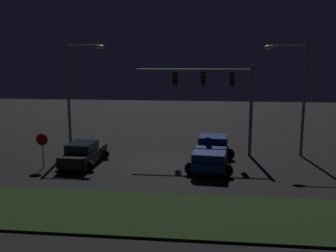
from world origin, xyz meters
TOP-DOWN VIEW (x-y plane):
  - ground_plane at (0.00, 0.00)m, footprint 80.00×80.00m
  - grass_median at (0.00, -7.88)m, footprint 20.05×4.76m
  - pickup_truck at (3.50, 0.01)m, footprint 3.21×5.56m
  - car_sedan at (-4.88, -0.49)m, footprint 2.58×4.46m
  - traffic_signal_gantry at (3.79, 3.02)m, footprint 8.32×0.56m
  - street_lamp_left at (-6.60, 3.31)m, footprint 3.00×0.44m
  - street_lamp_right at (9.26, 3.41)m, footprint 3.02×0.44m
  - stop_sign at (-7.17, -1.54)m, footprint 0.76×0.08m

SIDE VIEW (x-z plane):
  - ground_plane at x=0.00m, z-range 0.00..0.00m
  - grass_median at x=0.00m, z-range 0.00..0.10m
  - car_sedan at x=-4.88m, z-range -0.02..1.49m
  - pickup_truck at x=3.50m, z-range 0.10..1.90m
  - stop_sign at x=-7.17m, z-range 0.45..2.68m
  - traffic_signal_gantry at x=3.79m, z-range 1.65..8.15m
  - street_lamp_right at x=9.26m, z-range 1.08..8.99m
  - street_lamp_left at x=-6.60m, z-range 1.09..9.07m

